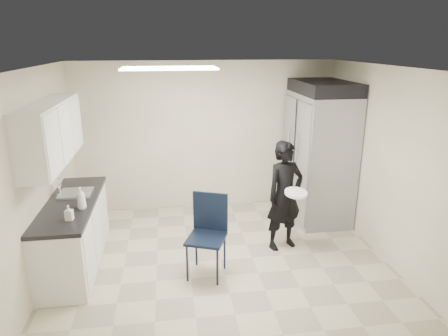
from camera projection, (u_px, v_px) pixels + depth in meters
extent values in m
plane|color=#B4AB8D|center=(221.00, 260.00, 5.53)|extent=(4.50, 4.50, 0.00)
plane|color=silver|center=(220.00, 67.00, 4.75)|extent=(4.50, 4.50, 0.00)
plane|color=beige|center=(205.00, 136.00, 7.03)|extent=(4.50, 0.00, 4.50)
plane|color=beige|center=(37.00, 179.00, 4.84)|extent=(0.00, 4.00, 4.00)
plane|color=beige|center=(384.00, 164.00, 5.45)|extent=(0.00, 4.00, 4.00)
cube|color=white|center=(169.00, 68.00, 5.06)|extent=(1.20, 0.60, 0.02)
cube|color=silver|center=(74.00, 235.00, 5.33)|extent=(0.60, 1.90, 0.86)
cube|color=black|center=(70.00, 203.00, 5.19)|extent=(0.64, 1.95, 0.05)
cube|color=gray|center=(76.00, 197.00, 5.44)|extent=(0.42, 0.40, 0.14)
cylinder|color=silver|center=(59.00, 187.00, 5.36)|extent=(0.02, 0.02, 0.24)
cube|color=silver|center=(51.00, 133.00, 4.89)|extent=(0.35, 1.80, 0.75)
cube|color=black|center=(69.00, 130.00, 6.03)|extent=(0.22, 0.30, 0.35)
cube|color=yellow|center=(41.00, 183.00, 4.96)|extent=(0.00, 0.12, 0.07)
cube|color=yellow|center=(46.00, 180.00, 5.16)|extent=(0.00, 0.12, 0.07)
cube|color=gray|center=(319.00, 157.00, 6.67)|extent=(0.80, 1.35, 2.10)
cube|color=black|center=(324.00, 87.00, 6.32)|extent=(0.80, 1.35, 0.20)
cube|color=black|center=(206.00, 239.00, 5.04)|extent=(0.59, 0.59, 1.03)
imported|color=black|center=(285.00, 196.00, 5.67)|extent=(0.68, 0.56, 1.59)
cylinder|color=white|center=(296.00, 193.00, 5.42)|extent=(0.39, 0.39, 0.04)
imported|color=white|center=(81.00, 198.00, 4.91)|extent=(0.12, 0.12, 0.28)
imported|color=silver|center=(69.00, 213.00, 4.62)|extent=(0.09, 0.09, 0.18)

